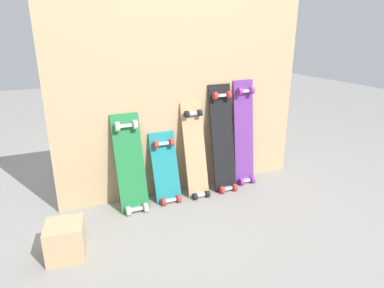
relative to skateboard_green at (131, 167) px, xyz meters
name	(u,v)px	position (x,y,z in m)	size (l,w,h in m)	color
ground_plane	(189,190)	(0.50, 0.08, -0.32)	(12.00, 12.00, 0.00)	gray
plywood_wall_panel	(185,98)	(0.50, 0.15, 0.45)	(2.04, 0.04, 1.54)	tan
skateboard_green	(131,167)	(0.00, 0.00, 0.00)	(0.21, 0.28, 0.77)	#1E7238
skateboard_teal	(166,172)	(0.28, 0.02, -0.09)	(0.20, 0.24, 0.60)	#197A7F
skateboard_natural	(195,154)	(0.53, 0.01, 0.01)	(0.18, 0.25, 0.81)	tan
skateboard_black	(223,143)	(0.78, 0.02, 0.08)	(0.20, 0.25, 0.93)	black
skateboard_purple	(244,137)	(1.01, 0.06, 0.09)	(0.18, 0.18, 0.95)	#6B338C
wooden_crate	(66,240)	(-0.51, -0.42, -0.21)	(0.22, 0.22, 0.22)	tan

